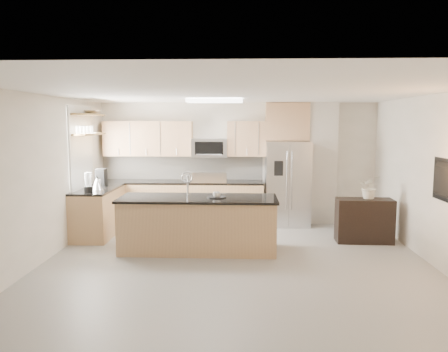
{
  "coord_description": "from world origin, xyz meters",
  "views": [
    {
      "loc": [
        0.07,
        -6.34,
        2.16
      ],
      "look_at": [
        -0.22,
        1.3,
        1.23
      ],
      "focal_mm": 35.0,
      "sensor_mm": 36.0,
      "label": 1
    }
  ],
  "objects_px": {
    "platter": "(217,197)",
    "cup": "(217,195)",
    "coffee_maker": "(101,178)",
    "bowl": "(91,112)",
    "microwave": "(210,148)",
    "kettle": "(97,183)",
    "blender": "(88,184)",
    "television": "(444,182)",
    "range": "(209,202)",
    "refrigerator": "(287,183)",
    "island": "(198,224)",
    "flower_vase": "(370,181)",
    "credenza": "(364,221)"
  },
  "relations": [
    {
      "from": "microwave",
      "to": "kettle",
      "type": "relative_size",
      "value": 2.89
    },
    {
      "from": "blender",
      "to": "television",
      "type": "bearing_deg",
      "value": -15.38
    },
    {
      "from": "island",
      "to": "cup",
      "type": "relative_size",
      "value": 20.96
    },
    {
      "from": "platter",
      "to": "cup",
      "type": "bearing_deg",
      "value": -89.0
    },
    {
      "from": "platter",
      "to": "kettle",
      "type": "height_order",
      "value": "kettle"
    },
    {
      "from": "kettle",
      "to": "flower_vase",
      "type": "height_order",
      "value": "flower_vase"
    },
    {
      "from": "range",
      "to": "bowl",
      "type": "relative_size",
      "value": 3.02
    },
    {
      "from": "island",
      "to": "kettle",
      "type": "distance_m",
      "value": 2.2
    },
    {
      "from": "microwave",
      "to": "bowl",
      "type": "relative_size",
      "value": 2.02
    },
    {
      "from": "refrigerator",
      "to": "platter",
      "type": "distance_m",
      "value": 2.43
    },
    {
      "from": "platter",
      "to": "bowl",
      "type": "relative_size",
      "value": 0.85
    },
    {
      "from": "microwave",
      "to": "television",
      "type": "bearing_deg",
      "value": -42.75
    },
    {
      "from": "cup",
      "to": "flower_vase",
      "type": "xyz_separation_m",
      "value": [
        2.74,
        0.69,
        0.16
      ]
    },
    {
      "from": "platter",
      "to": "coffee_maker",
      "type": "distance_m",
      "value": 2.68
    },
    {
      "from": "range",
      "to": "flower_vase",
      "type": "height_order",
      "value": "flower_vase"
    },
    {
      "from": "kettle",
      "to": "microwave",
      "type": "bearing_deg",
      "value": 34.28
    },
    {
      "from": "coffee_maker",
      "to": "bowl",
      "type": "bearing_deg",
      "value": 172.47
    },
    {
      "from": "refrigerator",
      "to": "range",
      "type": "bearing_deg",
      "value": 178.4
    },
    {
      "from": "refrigerator",
      "to": "flower_vase",
      "type": "relative_size",
      "value": 2.73
    },
    {
      "from": "range",
      "to": "kettle",
      "type": "xyz_separation_m",
      "value": [
        -2.02,
        -1.26,
        0.56
      ]
    },
    {
      "from": "coffee_maker",
      "to": "platter",
      "type": "bearing_deg",
      "value": -28.13
    },
    {
      "from": "island",
      "to": "coffee_maker",
      "type": "bearing_deg",
      "value": 148.97
    },
    {
      "from": "blender",
      "to": "microwave",
      "type": "bearing_deg",
      "value": 39.46
    },
    {
      "from": "cup",
      "to": "kettle",
      "type": "bearing_deg",
      "value": 160.64
    },
    {
      "from": "cup",
      "to": "coffee_maker",
      "type": "height_order",
      "value": "coffee_maker"
    },
    {
      "from": "microwave",
      "to": "television",
      "type": "height_order",
      "value": "microwave"
    },
    {
      "from": "television",
      "to": "range",
      "type": "bearing_deg",
      "value": 48.36
    },
    {
      "from": "microwave",
      "to": "coffee_maker",
      "type": "height_order",
      "value": "microwave"
    },
    {
      "from": "credenza",
      "to": "island",
      "type": "bearing_deg",
      "value": -166.16
    },
    {
      "from": "bowl",
      "to": "flower_vase",
      "type": "bearing_deg",
      "value": -6.66
    },
    {
      "from": "kettle",
      "to": "television",
      "type": "distance_m",
      "value": 5.85
    },
    {
      "from": "refrigerator",
      "to": "island",
      "type": "height_order",
      "value": "refrigerator"
    },
    {
      "from": "blender",
      "to": "bowl",
      "type": "distance_m",
      "value": 1.56
    },
    {
      "from": "refrigerator",
      "to": "blender",
      "type": "xyz_separation_m",
      "value": [
        -3.73,
        -1.54,
        0.19
      ]
    },
    {
      "from": "range",
      "to": "refrigerator",
      "type": "relative_size",
      "value": 0.64
    },
    {
      "from": "island",
      "to": "cup",
      "type": "bearing_deg",
      "value": -5.04
    },
    {
      "from": "cup",
      "to": "flower_vase",
      "type": "relative_size",
      "value": 0.2
    },
    {
      "from": "range",
      "to": "credenza",
      "type": "xyz_separation_m",
      "value": [
        2.92,
        -1.4,
        -0.07
      ]
    },
    {
      "from": "range",
      "to": "television",
      "type": "relative_size",
      "value": 1.06
    },
    {
      "from": "platter",
      "to": "kettle",
      "type": "distance_m",
      "value": 2.43
    },
    {
      "from": "platter",
      "to": "television",
      "type": "relative_size",
      "value": 0.3
    },
    {
      "from": "coffee_maker",
      "to": "television",
      "type": "xyz_separation_m",
      "value": [
        5.61,
        -2.34,
        0.27
      ]
    },
    {
      "from": "refrigerator",
      "to": "blender",
      "type": "relative_size",
      "value": 4.97
    },
    {
      "from": "microwave",
      "to": "cup",
      "type": "xyz_separation_m",
      "value": [
        0.27,
        -2.19,
        -0.66
      ]
    },
    {
      "from": "microwave",
      "to": "platter",
      "type": "bearing_deg",
      "value": -82.92
    },
    {
      "from": "island",
      "to": "television",
      "type": "relative_size",
      "value": 2.48
    },
    {
      "from": "blender",
      "to": "flower_vase",
      "type": "bearing_deg",
      "value": 2.41
    },
    {
      "from": "platter",
      "to": "microwave",
      "type": "bearing_deg",
      "value": 97.08
    },
    {
      "from": "kettle",
      "to": "coffee_maker",
      "type": "bearing_deg",
      "value": 98.31
    },
    {
      "from": "coffee_maker",
      "to": "bowl",
      "type": "distance_m",
      "value": 1.31
    }
  ]
}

